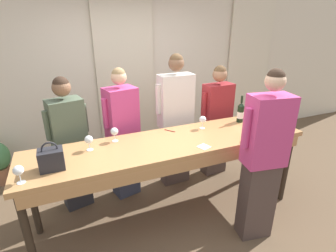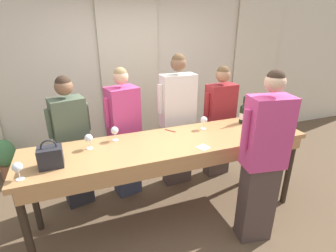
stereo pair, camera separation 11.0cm
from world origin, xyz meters
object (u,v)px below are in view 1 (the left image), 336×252
Objects in this scene: wine_glass_center_mid at (270,119)px; wine_glass_center_left at (18,171)px; wine_bottle at (240,113)px; wine_glass_front_mid at (89,140)px; guest_cream_sweater at (176,121)px; tasting_bar at (172,149)px; guest_striped_shirt at (216,121)px; handbag at (51,159)px; wine_glass_center_right at (203,120)px; potted_plant at (0,161)px; guest_pink_top at (123,135)px; wine_glass_front_left at (114,132)px; guest_olive_jacket at (70,145)px; host_pouring at (263,159)px; wine_glass_front_right at (253,130)px.

wine_glass_center_left is at bearing -177.25° from wine_glass_center_mid.
wine_bottle is 2.20× the size of wine_glass_front_mid.
guest_cream_sweater is (1.79, 0.90, -0.16)m from wine_glass_center_left.
guest_striped_shirt is at bearing 33.63° from tasting_bar.
handbag is at bearing -175.54° from tasting_bar.
potted_plant is (-2.48, 1.39, -0.75)m from wine_glass_center_right.
guest_pink_top reaches higher than wine_glass_front_mid.
wine_bottle is at bearing -1.63° from wine_glass_front_left.
wine_bottle is at bearing 1.82° from wine_glass_front_mid.
wine_glass_center_mid reaches higher than tasting_bar.
guest_olive_jacket is 2.61× the size of potted_plant.
guest_cream_sweater reaches higher than tasting_bar.
wine_bottle reaches higher than wine_glass_front_mid.
host_pouring is 2.88× the size of potted_plant.
potted_plant is (-3.23, 1.70, -0.75)m from wine_glass_center_mid.
guest_striped_shirt is at bearing 19.18° from handbag.
potted_plant is at bearing 162.80° from guest_striped_shirt.
wine_glass_front_mid is 1.76m from host_pouring.
tasting_bar is at bearing 175.65° from wine_glass_center_mid.
wine_glass_front_right and wine_glass_center_mid have the same top height.
wine_bottle is (1.06, 0.21, 0.22)m from tasting_bar.
wine_bottle is at bearing 7.75° from handbag.
host_pouring is (-0.33, -0.82, -0.19)m from wine_bottle.
wine_glass_front_mid is (-0.28, -0.11, 0.00)m from wine_glass_front_left.
guest_pink_top reaches higher than wine_glass_front_left.
wine_glass_center_mid is at bearing -4.35° from tasting_bar.
tasting_bar is 19.63× the size of wine_glass_front_right.
wine_glass_front_right is at bearing -55.37° from wine_glass_center_right.
host_pouring is 3.54m from potted_plant.
handbag is 0.16× the size of guest_olive_jacket.
guest_olive_jacket is 2.17m from host_pouring.
wine_glass_front_mid is 1.74m from wine_glass_front_right.
wine_bottle reaches higher than wine_glass_front_left.
guest_striped_shirt is at bearing 15.69° from wine_glass_front_mid.
wine_glass_center_right is (-0.76, 0.30, 0.00)m from wine_glass_center_mid.
wine_glass_front_right reaches higher than potted_plant.
tasting_bar is 4.86× the size of potted_plant.
wine_glass_center_mid is 0.09× the size of guest_cream_sweater.
guest_olive_jacket is at bearing 143.67° from host_pouring.
guest_olive_jacket reaches higher than wine_glass_front_left.
potted_plant is (-3.04, 1.39, -0.77)m from wine_bottle.
guest_pink_top is 0.94× the size of host_pouring.
wine_bottle is at bearing -84.46° from guest_striped_shirt.
guest_cream_sweater is at bearing 107.44° from wine_glass_center_right.
wine_glass_front_left is 1.00× the size of wine_glass_front_mid.
tasting_bar is at bearing 161.26° from wine_glass_front_right.
wine_glass_center_mid is 2.42m from guest_olive_jacket.
wine_glass_center_right reaches higher than potted_plant.
tasting_bar is at bearing 140.10° from host_pouring.
wine_glass_front_left is 1.65m from guest_striped_shirt.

